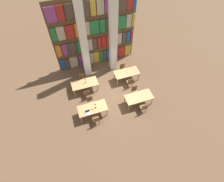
% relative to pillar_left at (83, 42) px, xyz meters
% --- Properties ---
extents(ground_plane, '(40.00, 40.00, 0.00)m').
position_rel_pillar_left_xyz_m(ground_plane, '(1.07, -2.78, -3.00)').
color(ground_plane, brown).
extents(bookshelf_bank, '(6.30, 0.35, 5.50)m').
position_rel_pillar_left_xyz_m(bookshelf_bank, '(1.07, 1.08, -0.35)').
color(bookshelf_bank, brown).
rests_on(bookshelf_bank, ground_plane).
extents(pillar_left, '(0.50, 0.50, 6.00)m').
position_rel_pillar_left_xyz_m(pillar_left, '(0.00, 0.00, 0.00)').
color(pillar_left, silver).
rests_on(pillar_left, ground_plane).
extents(pillar_center, '(0.50, 0.50, 6.00)m').
position_rel_pillar_left_xyz_m(pillar_center, '(2.14, 0.00, 0.00)').
color(pillar_center, silver).
rests_on(pillar_center, ground_plane).
extents(reading_table_0, '(1.89, 0.91, 0.73)m').
position_rel_pillar_left_xyz_m(reading_table_0, '(-0.59, -3.87, -2.35)').
color(reading_table_0, tan).
rests_on(reading_table_0, ground_plane).
extents(chair_0, '(0.42, 0.40, 0.86)m').
position_rel_pillar_left_xyz_m(chair_0, '(-0.58, -4.61, -2.54)').
color(chair_0, brown).
rests_on(chair_0, ground_plane).
extents(chair_1, '(0.42, 0.40, 0.86)m').
position_rel_pillar_left_xyz_m(chair_1, '(-0.58, -3.13, -2.54)').
color(chair_1, brown).
rests_on(chair_1, ground_plane).
extents(desk_lamp_0, '(0.14, 0.14, 0.45)m').
position_rel_pillar_left_xyz_m(desk_lamp_0, '(-0.39, -3.91, -1.97)').
color(desk_lamp_0, brown).
rests_on(desk_lamp_0, reading_table_0).
extents(laptop, '(0.32, 0.22, 0.21)m').
position_rel_pillar_left_xyz_m(laptop, '(-0.96, -4.13, -2.23)').
color(laptop, silver).
rests_on(laptop, reading_table_0).
extents(reading_table_1, '(1.89, 0.91, 0.73)m').
position_rel_pillar_left_xyz_m(reading_table_1, '(2.64, -4.00, -2.35)').
color(reading_table_1, tan).
rests_on(reading_table_1, ground_plane).
extents(chair_2, '(0.42, 0.40, 0.86)m').
position_rel_pillar_left_xyz_m(chair_2, '(2.67, -4.74, -2.54)').
color(chair_2, brown).
rests_on(chair_2, ground_plane).
extents(chair_3, '(0.42, 0.40, 0.86)m').
position_rel_pillar_left_xyz_m(chair_3, '(2.67, -3.26, -2.54)').
color(chair_3, brown).
rests_on(chair_3, ground_plane).
extents(reading_table_2, '(1.89, 0.91, 0.73)m').
position_rel_pillar_left_xyz_m(reading_table_2, '(-0.59, -1.64, -2.35)').
color(reading_table_2, tan).
rests_on(reading_table_2, ground_plane).
extents(chair_4, '(0.42, 0.40, 0.86)m').
position_rel_pillar_left_xyz_m(chair_4, '(-0.62, -2.38, -2.54)').
color(chair_4, brown).
rests_on(chair_4, ground_plane).
extents(chair_5, '(0.42, 0.40, 0.86)m').
position_rel_pillar_left_xyz_m(chair_5, '(-0.62, -0.90, -2.54)').
color(chair_5, brown).
rests_on(chair_5, ground_plane).
extents(desk_lamp_1, '(0.14, 0.14, 0.41)m').
position_rel_pillar_left_xyz_m(desk_lamp_1, '(-0.51, -1.62, -2.00)').
color(desk_lamp_1, brown).
rests_on(desk_lamp_1, reading_table_2).
extents(reading_table_3, '(1.89, 0.91, 0.73)m').
position_rel_pillar_left_xyz_m(reading_table_3, '(2.69, -1.61, -2.35)').
color(reading_table_3, tan).
rests_on(reading_table_3, ground_plane).
extents(chair_6, '(0.42, 0.40, 0.86)m').
position_rel_pillar_left_xyz_m(chair_6, '(2.65, -2.35, -2.54)').
color(chair_6, brown).
rests_on(chair_6, ground_plane).
extents(chair_7, '(0.42, 0.40, 0.86)m').
position_rel_pillar_left_xyz_m(chair_7, '(2.65, -0.87, -2.54)').
color(chair_7, brown).
rests_on(chair_7, ground_plane).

